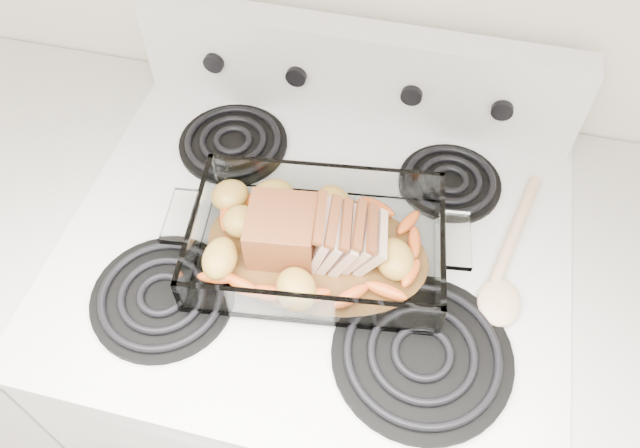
% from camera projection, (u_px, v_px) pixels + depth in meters
% --- Properties ---
extents(electric_range, '(0.78, 0.70, 1.12)m').
position_uv_depth(electric_range, '(317.00, 359.00, 1.34)').
color(electric_range, silver).
rests_on(electric_range, ground).
extents(counter_left, '(0.58, 0.68, 0.93)m').
position_uv_depth(counter_left, '(40.00, 299.00, 1.45)').
color(counter_left, silver).
rests_on(counter_left, ground).
extents(counter_right, '(0.58, 0.68, 0.93)m').
position_uv_depth(counter_right, '(636.00, 436.00, 1.26)').
color(counter_right, silver).
rests_on(counter_right, ground).
extents(baking_dish, '(0.37, 0.24, 0.07)m').
position_uv_depth(baking_dish, '(317.00, 246.00, 0.93)').
color(baking_dish, silver).
rests_on(baking_dish, electric_range).
extents(pork_roast, '(0.20, 0.10, 0.08)m').
position_uv_depth(pork_roast, '(304.00, 233.00, 0.92)').
color(pork_roast, brown).
rests_on(pork_roast, baking_dish).
extents(roast_vegetables, '(0.38, 0.21, 0.05)m').
position_uv_depth(roast_vegetables, '(320.00, 222.00, 0.95)').
color(roast_vegetables, '#CC4E1D').
rests_on(roast_vegetables, baking_dish).
extents(wooden_spoon, '(0.08, 0.29, 0.02)m').
position_uv_depth(wooden_spoon, '(506.00, 269.00, 0.93)').
color(wooden_spoon, beige).
rests_on(wooden_spoon, electric_range).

